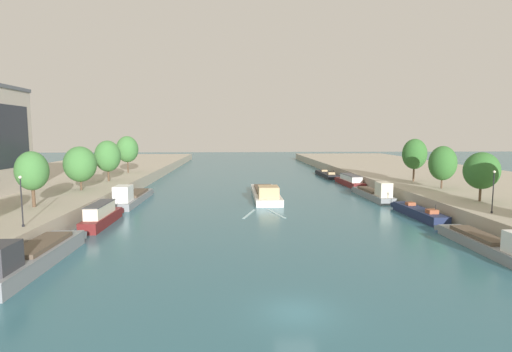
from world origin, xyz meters
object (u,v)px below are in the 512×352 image
Objects in this scene: tree_left_second at (80,164)px; tree_left_distant at (108,156)px; moored_boat_right_second at (490,243)px; tree_right_far at (482,171)px; tree_left_third at (127,149)px; barge_midriver at (266,193)px; lamppost_left_bank at (21,199)px; moored_boat_left_end at (132,197)px; tree_left_nearest at (32,171)px; lamppost_right_bank at (493,190)px; tree_right_second at (415,154)px; tree_right_third at (443,163)px; moored_boat_right_end at (327,174)px; moored_boat_right_midway at (374,193)px; moored_boat_right_upstream at (418,212)px; moored_boat_left_second at (30,257)px; moored_boat_right_gap_after at (350,181)px; moored_boat_left_far at (102,216)px.

tree_left_distant is at bearing 87.21° from tree_left_second.
tree_left_second is (-45.92, 26.10, 5.29)m from moored_boat_right_second.
tree_left_third is at bearing 144.58° from tree_right_far.
lamppost_left_bank is (-24.30, -27.84, 3.95)m from barge_midriver.
moored_boat_left_end is at bearing -56.69° from tree_left_distant.
tree_left_third is at bearing 89.71° from tree_left_nearest.
tree_left_second reaches higher than tree_right_far.
tree_right_far is at bearing 65.44° from lamppost_right_bank.
tree_left_nearest is at bearing 111.76° from lamppost_left_bank.
tree_left_distant is 1.17× the size of tree_right_far.
tree_right_second is 59.67m from lamppost_left_bank.
moored_boat_right_end is at bearing 103.94° from tree_right_third.
moored_boat_right_midway is 3.12× the size of lamppost_right_bank.
moored_boat_left_end is 2.52× the size of tree_left_second.
moored_boat_right_second is (17.90, -30.69, -0.01)m from barge_midriver.
moored_boat_right_midway is 1.82× the size of tree_left_third.
tree_left_third reaches higher than moored_boat_right_upstream.
moored_boat_right_second is 48.18m from tree_left_nearest.
moored_boat_right_end is (38.76, 64.18, -0.46)m from moored_boat_left_second.
moored_boat_right_midway is 1.90× the size of tree_right_second.
lamppost_left_bank is (-42.83, -42.75, 3.83)m from moored_boat_right_gap_after.
moored_boat_right_upstream is 46.98m from moored_boat_right_end.
moored_boat_left_far is 0.70× the size of moored_boat_right_end.
tree_right_second reaches higher than barge_midriver.
tree_left_second is at bearing -171.71° from tree_right_second.
tree_right_far reaches higher than moored_boat_right_end.
tree_left_third is 1.05× the size of tree_right_second.
barge_midriver is at bearing 48.89° from lamppost_left_bank.
moored_boat_right_second is at bearing -104.18° from tree_right_second.
lamppost_left_bank is (-49.92, -10.88, -1.27)m from tree_right_far.
lamppost_left_bank is at bearing -164.27° from moored_boat_right_upstream.
tree_left_nearest is (-46.57, -2.15, 5.77)m from moored_boat_right_upstream.
lamppost_right_bank is (22.31, -24.20, 3.89)m from barge_midriver.
lamppost_left_bank is at bearing -110.79° from moored_boat_left_far.
moored_boat_right_midway is 49.05m from tree_left_nearest.
moored_boat_right_gap_after is 47.40m from tree_left_third.
moored_boat_right_upstream is 2.52× the size of lamppost_left_bank.
moored_boat_right_gap_after is at bearing 40.13° from moored_boat_left_far.
moored_boat_left_second reaches higher than barge_midriver.
tree_left_third is at bearing 92.13° from tree_left_distant.
tree_left_distant is (-6.33, 39.48, 5.65)m from moored_boat_left_second.
tree_left_distant reaches higher than moored_boat_right_upstream.
moored_boat_right_second is 1.01× the size of moored_boat_right_gap_after.
tree_right_third reaches higher than moored_boat_left_far.
moored_boat_left_second is 1.02× the size of moored_boat_right_midway.
moored_boat_right_end is 72.48m from lamppost_left_bank.
moored_boat_right_gap_after is at bearing -7.68° from tree_left_third.
tree_right_third is at bearing -76.06° from moored_boat_right_end.
tree_left_third is 1.68× the size of lamppost_left_bank.
moored_boat_right_midway is 23.33m from lamppost_right_bank.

